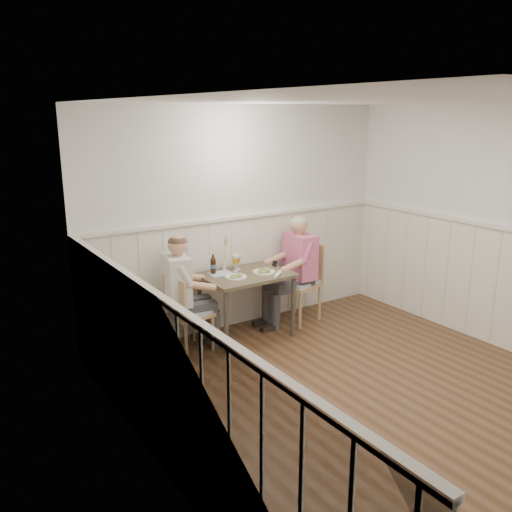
# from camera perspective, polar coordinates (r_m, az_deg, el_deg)

# --- Properties ---
(ground_plane) EXTENTS (4.50, 4.50, 0.00)m
(ground_plane) POSITION_cam_1_polar(r_m,az_deg,el_deg) (5.18, 12.17, -14.45)
(ground_plane) COLOR #482D19
(room_shell) EXTENTS (4.04, 4.54, 2.60)m
(room_shell) POSITION_cam_1_polar(r_m,az_deg,el_deg) (4.64, 13.19, 2.17)
(room_shell) COLOR white
(room_shell) RESTS_ON ground
(wainscot) EXTENTS (4.00, 4.49, 1.34)m
(wainscot) POSITION_cam_1_polar(r_m,az_deg,el_deg) (5.34, 7.33, -5.14)
(wainscot) COLOR silver
(wainscot) RESTS_ON ground
(dining_table) EXTENTS (0.99, 0.70, 0.75)m
(dining_table) POSITION_cam_1_polar(r_m,az_deg,el_deg) (6.13, -1.03, -2.73)
(dining_table) COLOR #483E2B
(dining_table) RESTS_ON ground
(chair_right) EXTENTS (0.55, 0.55, 0.96)m
(chair_right) POSITION_cam_1_polar(r_m,az_deg,el_deg) (6.70, 4.76, -2.41)
(chair_right) COLOR #A37E68
(chair_right) RESTS_ON ground
(chair_left) EXTENTS (0.46, 0.46, 0.86)m
(chair_left) POSITION_cam_1_polar(r_m,az_deg,el_deg) (5.83, -7.44, -5.74)
(chair_left) COLOR #A37E68
(chair_left) RESTS_ON ground
(man_in_pink) EXTENTS (0.64, 0.44, 1.35)m
(man_in_pink) POSITION_cam_1_polar(r_m,az_deg,el_deg) (6.61, 4.33, -2.23)
(man_in_pink) COLOR #3F3F47
(man_in_pink) RESTS_ON ground
(diner_cream) EXTENTS (0.65, 0.46, 1.31)m
(diner_cream) POSITION_cam_1_polar(r_m,az_deg,el_deg) (5.84, -7.91, -4.85)
(diner_cream) COLOR #3F3F47
(diner_cream) RESTS_ON ground
(plate_man) EXTENTS (0.26, 0.26, 0.07)m
(plate_man) POSITION_cam_1_polar(r_m,az_deg,el_deg) (6.12, 0.81, -1.60)
(plate_man) COLOR white
(plate_man) RESTS_ON dining_table
(plate_diner) EXTENTS (0.24, 0.24, 0.06)m
(plate_diner) POSITION_cam_1_polar(r_m,az_deg,el_deg) (5.94, -2.17, -2.15)
(plate_diner) COLOR white
(plate_diner) RESTS_ON dining_table
(beer_glass_a) EXTENTS (0.07, 0.07, 0.18)m
(beer_glass_a) POSITION_cam_1_polar(r_m,az_deg,el_deg) (6.22, -1.95, -0.35)
(beer_glass_a) COLOR silver
(beer_glass_a) RESTS_ON dining_table
(beer_glass_b) EXTENTS (0.08, 0.08, 0.19)m
(beer_glass_b) POSITION_cam_1_polar(r_m,az_deg,el_deg) (6.15, -2.19, -0.48)
(beer_glass_b) COLOR silver
(beer_glass_b) RESTS_ON dining_table
(beer_bottle) EXTENTS (0.06, 0.06, 0.22)m
(beer_bottle) POSITION_cam_1_polar(r_m,az_deg,el_deg) (6.09, -4.52, -0.96)
(beer_bottle) COLOR black
(beer_bottle) RESTS_ON dining_table
(rolled_napkin) EXTENTS (0.18, 0.16, 0.04)m
(rolled_napkin) POSITION_cam_1_polar(r_m,az_deg,el_deg) (6.00, 2.28, -1.95)
(rolled_napkin) COLOR white
(rolled_napkin) RESTS_ON dining_table
(grass_vase) EXTENTS (0.05, 0.05, 0.42)m
(grass_vase) POSITION_cam_1_polar(r_m,az_deg,el_deg) (6.19, -3.39, 0.17)
(grass_vase) COLOR silver
(grass_vase) RESTS_ON dining_table
(gingham_mat) EXTENTS (0.27, 0.23, 0.01)m
(gingham_mat) POSITION_cam_1_polar(r_m,az_deg,el_deg) (6.11, -3.71, -1.85)
(gingham_mat) COLOR #657CB3
(gingham_mat) RESTS_ON dining_table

